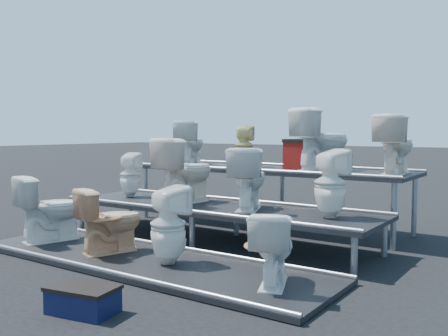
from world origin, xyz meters
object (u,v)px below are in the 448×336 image
Objects in this scene: toilet_0 at (51,208)px; toilet_10 at (322,140)px; toilet_1 at (110,220)px; toilet_3 at (273,248)px; red_crate at (306,156)px; toilet_6 at (248,178)px; toilet_8 at (190,143)px; toilet_4 at (130,175)px; toilet_5 at (185,171)px; toilet_9 at (244,146)px; step_stool at (83,301)px; toilet_11 at (395,145)px; toilet_7 at (330,184)px; toilet_2 at (168,225)px.

toilet_10 is at bearing -118.05° from toilet_0.
toilet_1 is 2.05m from toilet_3.
toilet_6 is at bearing -90.51° from red_crate.
toilet_8 reaches higher than toilet_3.
toilet_1 is at bearing 107.58° from toilet_4.
toilet_5 reaches higher than red_crate.
toilet_1 is at bearing 88.72° from toilet_8.
toilet_0 is 1.27× the size of toilet_9.
step_stool is at bearing 70.20° from toilet_6.
toilet_7 is at bearing 74.53° from toilet_11.
toilet_2 is at bearing 58.23° from toilet_11.
toilet_11 reaches higher than toilet_2.
toilet_5 is at bearing 160.06° from toilet_4.
toilet_8 is at bearing 21.78° from toilet_10.
toilet_9 reaches higher than toilet_5.
toilet_2 is at bearing 61.63° from toilet_6.
toilet_9 is 1.26m from toilet_10.
toilet_9 is at bearing -75.40° from toilet_3.
toilet_7 is 1.47× the size of step_stool.
toilet_11 is at bearing -3.99° from red_crate.
toilet_6 is at bearing -108.63° from toilet_1.
toilet_4 is at bearing -33.98° from toilet_1.
toilet_2 is 1.51× the size of red_crate.
toilet_3 is at bearing 43.03° from step_stool.
toilet_8 reaches higher than toilet_4.
toilet_3 is at bearing 106.35° from toilet_9.
toilet_10 is (2.40, 2.60, 0.82)m from toilet_0.
toilet_5 is at bearing 65.61° from toilet_9.
toilet_1 is 3.06m from toilet_10.
toilet_0 is at bearing 44.10° from toilet_7.
toilet_8 reaches higher than toilet_5.
toilet_5 reaches higher than toilet_7.
toilet_0 is 1.15× the size of toilet_8.
toilet_10 reaches higher than toilet_8.
toilet_1 is at bearing 30.55° from toilet_6.
toilet_10 is (1.26, 0.00, 0.11)m from toilet_9.
toilet_7 is at bearing -53.67° from red_crate.
toilet_0 is 2.53m from step_stool.
red_crate is at bearing 79.76° from step_stool.
toilet_7 is at bearing 135.36° from toilet_8.
toilet_11 is at bearing -178.69° from toilet_4.
toilet_5 is 1.67× the size of step_stool.
toilet_1 is 1.03× the size of toilet_8.
toilet_11 is at bearing -146.11° from toilet_5.
toilet_4 is 0.85× the size of toilet_11.
red_crate is (-0.99, 2.75, 0.66)m from toilet_3.
toilet_11 reaches higher than toilet_6.
toilet_10 is 1.62× the size of red_crate.
toilet_2 is 2.82m from red_crate.
toilet_5 is (0.01, 1.30, 0.47)m from toilet_1.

